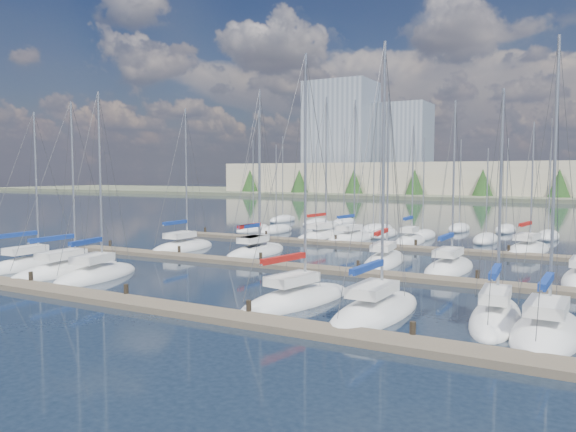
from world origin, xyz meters
The scene contains 22 objects.
ground centered at (0.00, 60.00, 0.00)m, with size 400.00×400.00×0.00m, color #1A2635.
dock_near centered at (0.00, 2.01, 0.15)m, with size 44.00×1.93×1.10m.
dock_mid centered at (0.00, 16.01, 0.15)m, with size 44.00×1.93×1.10m.
dock_far centered at (0.00, 30.01, 0.15)m, with size 44.00×1.93×1.10m.
sailboat_h centered at (-14.48, 20.33, 0.18)m, with size 3.29×8.11×13.49m.
sailboat_j centered at (-6.83, 20.56, 0.18)m, with size 2.95×7.75×12.97m.
sailboat_d centered at (4.57, 6.72, 0.18)m, with size 4.25×8.91×13.95m.
sailboat_i centered at (-7.02, 21.02, 0.19)m, with size 3.10×9.24×14.76m.
sailboat_c centered at (-10.41, 6.62, 0.18)m, with size 4.30×8.16×13.01m.
sailboat_b centered at (-13.72, 6.98, 0.17)m, with size 3.14×9.28×12.60m.
sailboat_p centered at (2.23, 35.06, 0.19)m, with size 2.63×7.28×12.44m.
sailboat_e centered at (9.15, 6.35, 0.18)m, with size 3.21×8.99×14.02m.
sailboat_a centered at (-17.88, 7.22, 0.18)m, with size 2.76×8.49×12.12m.
sailboat_g centered at (16.76, 6.51, 0.18)m, with size 3.05×8.12×13.46m.
sailboat_q centered at (13.18, 33.99, 0.17)m, with size 4.20×8.73×12.16m.
sailboat_f centered at (14.47, 7.92, 0.18)m, with size 2.75×8.09×11.58m.
sailboat_l centered at (9.34, 20.86, 0.18)m, with size 2.93×8.51×12.81m.
sailboat_n centered at (-7.26, 34.58, 0.19)m, with size 3.75×9.08×15.72m.
sailboat_o centered at (-3.78, 34.23, 0.19)m, with size 3.94×8.44×15.14m.
sailboat_k centered at (4.23, 21.69, 0.19)m, with size 3.54×9.39×13.85m.
distant_boats centered at (-4.34, 43.76, 0.29)m, with size 36.93×20.75×13.30m.
shoreline centered at (-13.29, 149.77, 7.44)m, with size 400.00×60.00×38.00m.
Camera 1 is at (18.46, -19.30, 6.92)m, focal length 35.00 mm.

